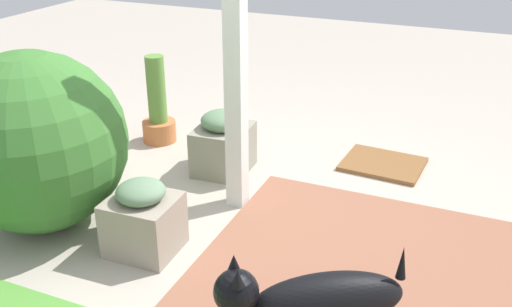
# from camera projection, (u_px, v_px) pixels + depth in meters

# --- Properties ---
(ground_plane) EXTENTS (12.00, 12.00, 0.00)m
(ground_plane) POSITION_uv_depth(u_px,v_px,m) (248.00, 226.00, 3.51)
(ground_plane) COLOR #B6AA9B
(porch_pillar) EXTENTS (0.11, 0.11, 2.09)m
(porch_pillar) POSITION_uv_depth(u_px,v_px,m) (235.00, 45.00, 3.33)
(porch_pillar) COLOR white
(porch_pillar) RESTS_ON ground
(stone_planter_nearest) EXTENTS (0.39, 0.43, 0.46)m
(stone_planter_nearest) POSITION_uv_depth(u_px,v_px,m) (223.00, 143.00, 4.11)
(stone_planter_nearest) COLOR gray
(stone_planter_nearest) RESTS_ON ground
(stone_planter_mid) EXTENTS (0.38, 0.36, 0.43)m
(stone_planter_mid) POSITION_uv_depth(u_px,v_px,m) (143.00, 219.00, 3.20)
(stone_planter_mid) COLOR gray
(stone_planter_mid) RESTS_ON ground
(round_shrub) EXTENTS (1.06, 1.06, 1.06)m
(round_shrub) POSITION_uv_depth(u_px,v_px,m) (35.00, 142.00, 3.34)
(round_shrub) COLOR #39702D
(round_shrub) RESTS_ON ground
(terracotta_pot_tall) EXTENTS (0.27, 0.27, 0.70)m
(terracotta_pot_tall) POSITION_uv_depth(u_px,v_px,m) (158.00, 111.00, 4.58)
(terracotta_pot_tall) COLOR #C46E3E
(terracotta_pot_tall) RESTS_ON ground
(terracotta_pot_spiky) EXTENTS (0.30, 0.30, 0.53)m
(terracotta_pot_spiky) POSITION_uv_depth(u_px,v_px,m) (71.00, 119.00, 4.43)
(terracotta_pot_spiky) COLOR #C76945
(terracotta_pot_spiky) RESTS_ON ground
(dog) EXTENTS (0.75, 0.58, 0.56)m
(dog) POSITION_uv_depth(u_px,v_px,m) (314.00, 301.00, 2.38)
(dog) COLOR black
(dog) RESTS_ON ground
(doormat) EXTENTS (0.60, 0.50, 0.03)m
(doormat) POSITION_uv_depth(u_px,v_px,m) (383.00, 164.00, 4.26)
(doormat) COLOR brown
(doormat) RESTS_ON ground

